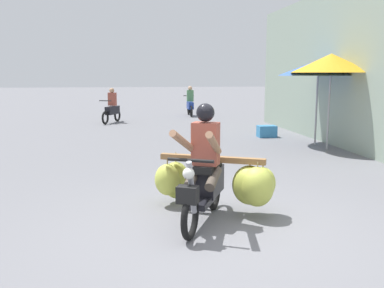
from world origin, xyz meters
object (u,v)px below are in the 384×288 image
at_px(market_umbrella_near_shop, 331,63).
at_px(produce_crate, 267,131).
at_px(motorbike_distant_ahead_left, 112,109).
at_px(motorbike_distant_ahead_right, 190,104).
at_px(market_umbrella_further_along, 318,68).
at_px(motorbike_main_loaded, 216,179).

height_order(market_umbrella_near_shop, produce_crate, market_umbrella_near_shop).
distance_m(motorbike_distant_ahead_left, market_umbrella_near_shop, 9.34).
bearing_deg(motorbike_distant_ahead_left, produce_crate, -44.40).
distance_m(motorbike_distant_ahead_right, market_umbrella_further_along, 9.14).
bearing_deg(motorbike_distant_ahead_right, motorbike_main_loaded, -96.88).
distance_m(motorbike_main_loaded, motorbike_distant_ahead_left, 12.07).
bearing_deg(market_umbrella_near_shop, motorbike_distant_ahead_right, 103.31).
relative_size(motorbike_distant_ahead_left, motorbike_distant_ahead_right, 0.93).
height_order(motorbike_distant_ahead_left, market_umbrella_near_shop, market_umbrella_near_shop).
bearing_deg(motorbike_main_loaded, motorbike_distant_ahead_right, 83.12).
bearing_deg(produce_crate, market_umbrella_further_along, -63.10).
xyz_separation_m(motorbike_distant_ahead_right, market_umbrella_near_shop, (2.23, -9.45, 1.65)).
relative_size(motorbike_distant_ahead_right, market_umbrella_near_shop, 0.66).
bearing_deg(motorbike_distant_ahead_left, market_umbrella_further_along, -48.35).
distance_m(motorbike_main_loaded, market_umbrella_near_shop, 6.41).
xyz_separation_m(motorbike_distant_ahead_right, market_umbrella_further_along, (2.23, -8.73, 1.55)).
bearing_deg(motorbike_distant_ahead_left, motorbike_main_loaded, -81.41).
bearing_deg(market_umbrella_further_along, market_umbrella_near_shop, -89.50).
relative_size(motorbike_distant_ahead_left, market_umbrella_further_along, 0.65).
bearing_deg(market_umbrella_near_shop, market_umbrella_further_along, 90.50).
bearing_deg(motorbike_distant_ahead_right, market_umbrella_near_shop, -76.69).
xyz_separation_m(market_umbrella_near_shop, market_umbrella_further_along, (-0.01, 0.72, -0.11)).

